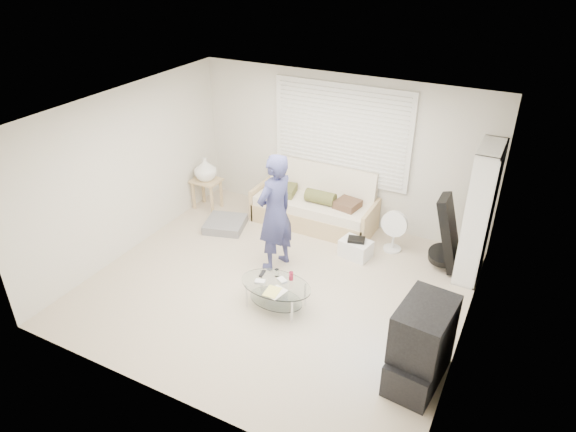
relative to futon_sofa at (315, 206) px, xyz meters
The scene contains 13 objects.
ground 1.92m from the futon_sofa, 81.72° to the right, with size 5.00×5.00×0.00m, color #B7A48E.
room_shell 1.93m from the futon_sofa, 78.94° to the right, with size 5.02×4.52×2.51m.
window_blinds 1.29m from the futon_sofa, 50.18° to the left, with size 2.32×0.08×1.62m.
futon_sofa is the anchor object (origin of this frame).
grey_floor_pillow 1.54m from the futon_sofa, 146.84° to the right, with size 0.63×0.63×0.14m, color slate.
side_table 2.02m from the futon_sofa, 169.59° to the right, with size 0.49×0.39×0.97m.
bookshelf 2.69m from the futon_sofa, ahead, with size 0.31×0.83×1.97m.
guitar_case 2.29m from the futon_sofa, ahead, with size 0.46×0.43×1.13m.
floor_fan 1.45m from the futon_sofa, ahead, with size 0.42×0.28×0.69m.
storage_bin 1.19m from the futon_sofa, 33.06° to the right, with size 0.51×0.40×0.32m.
tv_unit 3.62m from the futon_sofa, 47.00° to the right, with size 0.59×0.97×1.01m.
coffee_table 2.31m from the futon_sofa, 78.09° to the right, with size 0.98×0.62×0.48m.
standing_person 1.52m from the futon_sofa, 89.59° to the right, with size 0.65×0.43×1.78m, color navy.
Camera 1 is at (2.82, -5.12, 4.37)m, focal length 32.00 mm.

